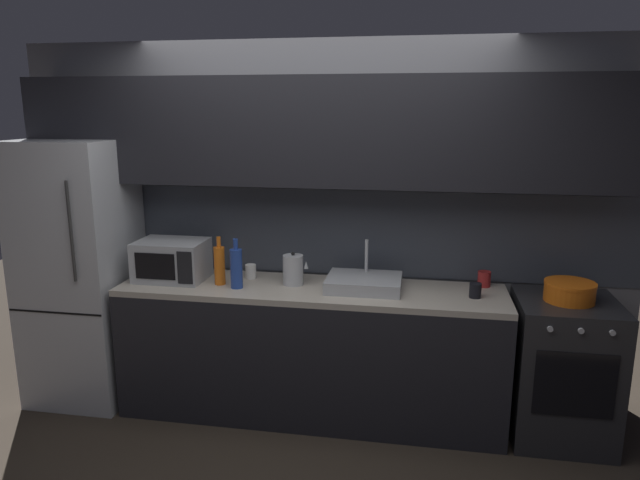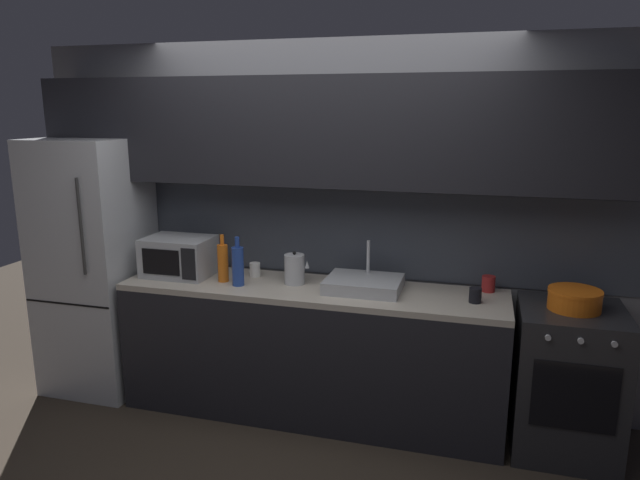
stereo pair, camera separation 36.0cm
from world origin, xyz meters
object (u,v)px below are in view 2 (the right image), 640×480
kettle (295,269)px  cooking_pot (575,300)px  oven_range (567,380)px  mug_dark (475,295)px  microwave (179,256)px  wine_bottle_orange (223,262)px  mug_white (255,270)px  refrigerator (95,266)px  mug_red (488,284)px  wine_bottle_blue (238,266)px

kettle → cooking_pot: kettle is taller
oven_range → mug_dark: 0.75m
microwave → wine_bottle_orange: 0.37m
wine_bottle_orange → mug_dark: size_ratio=3.50×
microwave → mug_dark: 2.02m
microwave → mug_white: (0.52, 0.11, -0.09)m
refrigerator → wine_bottle_orange: refrigerator is taller
kettle → mug_red: 1.26m
refrigerator → mug_red: refrigerator is taller
cooking_pot → oven_range: bearing=-35.0°
cooking_pot → wine_bottle_orange: bearing=-179.1°
wine_bottle_blue → cooking_pot: size_ratio=1.09×
oven_range → cooking_pot: cooking_pot is taller
microwave → wine_bottle_orange: bearing=-8.6°
kettle → wine_bottle_orange: wine_bottle_orange is taller
mug_white → wine_bottle_orange: bearing=-134.5°
kettle → wine_bottle_blue: bearing=-158.5°
wine_bottle_orange → wine_bottle_blue: wine_bottle_blue is taller
refrigerator → oven_range: (3.26, -0.00, -0.47)m
kettle → mug_dark: 1.17m
microwave → mug_white: bearing=11.9°
microwave → cooking_pot: (2.57, -0.02, -0.07)m
mug_white → oven_range: bearing=-3.6°
refrigerator → oven_range: bearing=-0.0°
mug_dark → refrigerator: bearing=179.4°
wine_bottle_orange → oven_range: bearing=0.9°
oven_range → microwave: microwave is taller
microwave → mug_red: bearing=5.5°
mug_white → refrigerator: bearing=-173.9°
mug_white → cooking_pot: size_ratio=0.32×
oven_range → wine_bottle_blue: 2.16m
refrigerator → mug_white: (1.20, 0.13, 0.03)m
refrigerator → wine_bottle_blue: size_ratio=5.61×
refrigerator → kettle: refrigerator is taller
refrigerator → wine_bottle_blue: bearing=-4.6°
mug_red → cooking_pot: size_ratio=0.34×
wine_bottle_blue → mug_red: (1.60, 0.31, -0.08)m
mug_red → wine_bottle_orange: bearing=-171.6°
refrigerator → oven_range: size_ratio=2.05×
refrigerator → kettle: size_ratio=8.24×
refrigerator → mug_white: size_ratio=18.89×
mug_dark → mug_red: size_ratio=0.91×
microwave → mug_white: microwave is taller
mug_dark → oven_range: bearing=2.9°
cooking_pot → microwave: bearing=179.6°
cooking_pot → mug_red: bearing=155.6°
refrigerator → mug_dark: bearing=-0.6°
kettle → wine_bottle_blue: 0.38m
wine_bottle_blue → mug_dark: size_ratio=3.56×
refrigerator → mug_dark: size_ratio=19.95×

